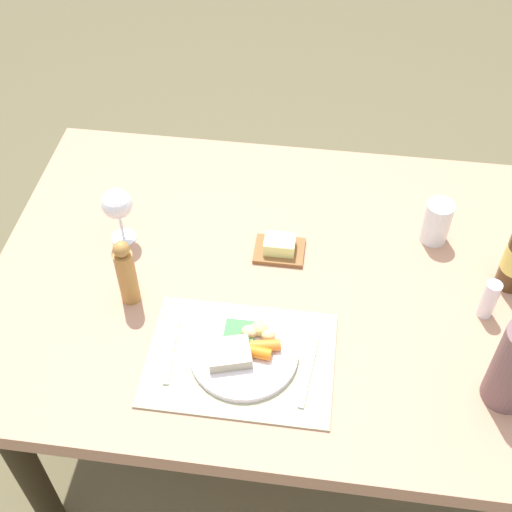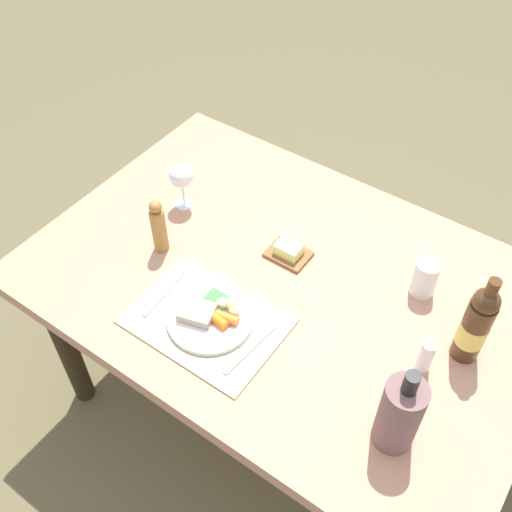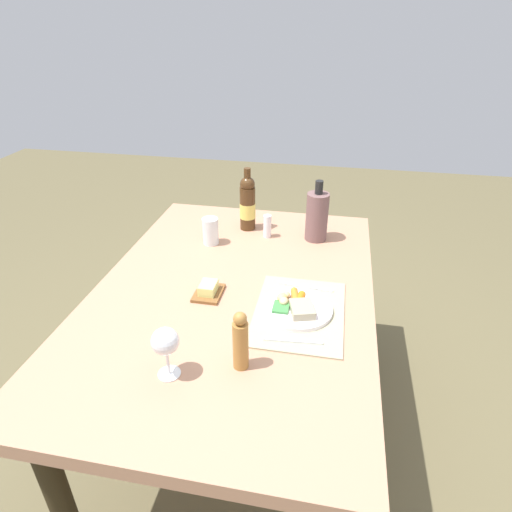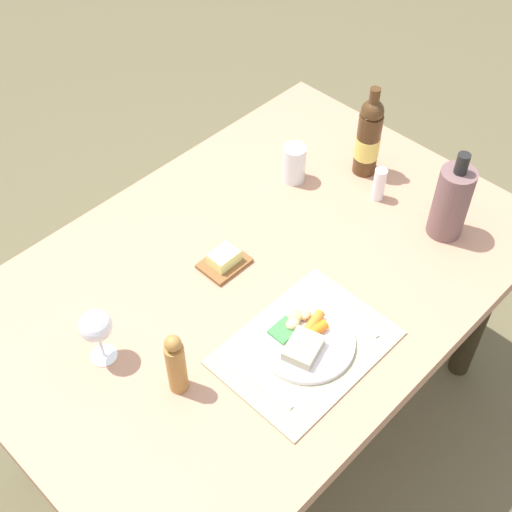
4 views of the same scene
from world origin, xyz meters
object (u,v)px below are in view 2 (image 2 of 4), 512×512
at_px(dinner_plate, 211,316).
at_px(pepper_mill, 159,227).
at_px(salt_shaker, 426,356).
at_px(butter_dish, 289,251).
at_px(wine_glass, 181,177).
at_px(wine_bottle, 476,325).
at_px(knife, 250,349).
at_px(cooler_bottle, 400,414).
at_px(dining_table, 285,296).
at_px(fork, 164,293).
at_px(water_tumbler, 424,280).

distance_m(dinner_plate, pepper_mill, 0.34).
bearing_deg(pepper_mill, salt_shaker, 4.46).
height_order(dinner_plate, butter_dish, same).
bearing_deg(pepper_mill, wine_glass, 110.20).
relative_size(salt_shaker, wine_bottle, 0.36).
distance_m(knife, salt_shaker, 0.46).
distance_m(dinner_plate, knife, 0.15).
height_order(dinner_plate, cooler_bottle, cooler_bottle).
xyz_separation_m(dining_table, salt_shaker, (0.47, -0.05, 0.14)).
bearing_deg(wine_glass, wine_bottle, -1.34).
bearing_deg(cooler_bottle, wine_glass, 159.53).
distance_m(pepper_mill, cooler_bottle, 0.90).
bearing_deg(butter_dish, fork, -121.72).
relative_size(cooler_bottle, wine_glass, 1.71).
distance_m(butter_dish, salt_shaker, 0.53).
distance_m(fork, butter_dish, 0.40).
height_order(knife, pepper_mill, pepper_mill).
xyz_separation_m(water_tumbler, cooler_bottle, (0.13, -0.47, 0.06)).
distance_m(salt_shaker, cooler_bottle, 0.23).
distance_m(cooler_bottle, wine_glass, 1.02).
distance_m(dining_table, fork, 0.38).
relative_size(dinner_plate, knife, 1.21).
xyz_separation_m(water_tumbler, wine_glass, (-0.82, -0.11, 0.07)).
relative_size(knife, pepper_mill, 1.04).
relative_size(butter_dish, water_tumbler, 1.06).
bearing_deg(knife, cooler_bottle, 5.55).
height_order(knife, wine_glass, wine_glass).
distance_m(knife, wine_glass, 0.64).
distance_m(dinner_plate, salt_shaker, 0.59).
distance_m(knife, wine_bottle, 0.59).
bearing_deg(wine_glass, salt_shaker, -8.04).
height_order(fork, water_tumbler, water_tumbler).
bearing_deg(salt_shaker, dining_table, 173.51).
height_order(butter_dish, pepper_mill, pepper_mill).
distance_m(butter_dish, water_tumbler, 0.42).
height_order(dining_table, salt_shaker, salt_shaker).
bearing_deg(knife, dinner_plate, 178.75).
distance_m(fork, knife, 0.32).
xyz_separation_m(wine_bottle, wine_glass, (-1.01, 0.02, -0.01)).
height_order(dining_table, wine_glass, wine_glass).
relative_size(dining_table, dinner_plate, 6.20).
relative_size(dining_table, pepper_mill, 7.83).
distance_m(butter_dish, wine_bottle, 0.60).
distance_m(fork, wine_bottle, 0.87).
xyz_separation_m(dining_table, pepper_mill, (-0.39, -0.12, 0.18)).
xyz_separation_m(dining_table, water_tumbler, (0.35, 0.19, 0.14)).
relative_size(fork, water_tumbler, 1.56).
height_order(dining_table, butter_dish, butter_dish).
relative_size(dining_table, fork, 8.04).
bearing_deg(wine_glass, cooler_bottle, -20.47).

